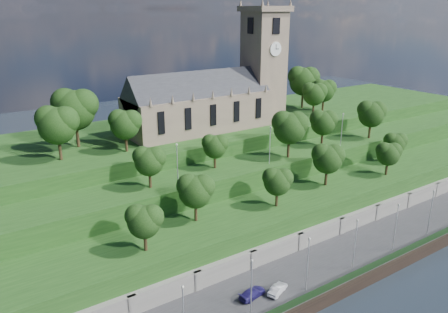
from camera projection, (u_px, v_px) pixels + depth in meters
ground at (372, 282)px, 68.22m from camera, size 320.00×320.00×0.00m
promenade at (343, 260)px, 72.63m from camera, size 160.00×12.00×2.00m
quay_wall at (373, 277)px, 67.83m from camera, size 160.00×0.50×2.20m
fence at (371, 266)px, 67.86m from camera, size 160.00×0.10×1.20m
retaining_wall at (318, 237)px, 76.85m from camera, size 160.00×2.10×5.00m
embankment_lower at (295, 216)px, 81.11m from camera, size 160.00×12.00×8.00m
embankment_upper at (259, 187)px, 89.13m from camera, size 160.00×10.00×12.00m
hilltop at (205, 153)px, 105.19m from camera, size 160.00×32.00×15.00m
church at (217, 94)px, 97.61m from camera, size 38.60×12.35×27.60m
trees_lower at (297, 170)px, 78.35m from camera, size 66.59×9.04×8.38m
trees_upper at (297, 127)px, 88.92m from camera, size 60.91×8.42×9.60m
trees_hilltop at (205, 98)px, 95.92m from camera, size 74.40×16.46×11.52m
lamp_posts_promenade at (355, 241)px, 66.93m from camera, size 60.36×0.36×8.51m
lamp_posts_upper at (270, 142)px, 83.44m from camera, size 40.36×0.36×7.52m
car_middle at (278, 289)px, 62.31m from camera, size 4.06×2.72×1.27m
car_right at (252, 293)px, 61.43m from camera, size 4.71×2.62×1.29m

